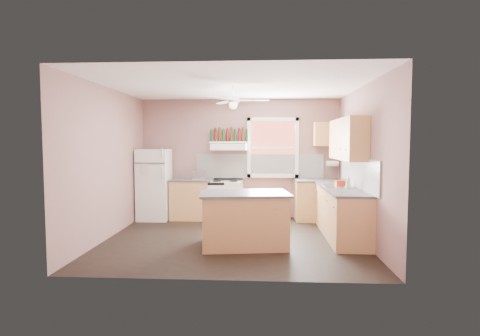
# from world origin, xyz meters

# --- Properties ---
(floor) EXTENTS (4.50, 4.50, 0.00)m
(floor) POSITION_xyz_m (0.00, 0.00, 0.00)
(floor) COLOR black
(floor) RESTS_ON ground
(ceiling) EXTENTS (4.50, 4.50, 0.00)m
(ceiling) POSITION_xyz_m (0.00, 0.00, 2.70)
(ceiling) COLOR white
(ceiling) RESTS_ON ground
(wall_back) EXTENTS (4.50, 0.05, 2.70)m
(wall_back) POSITION_xyz_m (0.00, 2.02, 1.35)
(wall_back) COLOR #835D58
(wall_back) RESTS_ON ground
(wall_right) EXTENTS (0.05, 4.00, 2.70)m
(wall_right) POSITION_xyz_m (2.27, 0.00, 1.35)
(wall_right) COLOR #835D58
(wall_right) RESTS_ON ground
(wall_left) EXTENTS (0.05, 4.00, 2.70)m
(wall_left) POSITION_xyz_m (-2.27, 0.00, 1.35)
(wall_left) COLOR #835D58
(wall_left) RESTS_ON ground
(backsplash_back) EXTENTS (2.90, 0.03, 0.55)m
(backsplash_back) POSITION_xyz_m (0.45, 1.99, 1.18)
(backsplash_back) COLOR white
(backsplash_back) RESTS_ON wall_back
(backsplash_right) EXTENTS (0.03, 2.60, 0.55)m
(backsplash_right) POSITION_xyz_m (2.23, 0.30, 1.18)
(backsplash_right) COLOR white
(backsplash_right) RESTS_ON wall_right
(window_view) EXTENTS (1.00, 0.02, 1.20)m
(window_view) POSITION_xyz_m (0.75, 1.98, 1.60)
(window_view) COLOR brown
(window_view) RESTS_ON wall_back
(window_frame) EXTENTS (1.16, 0.07, 1.36)m
(window_frame) POSITION_xyz_m (0.75, 1.96, 1.60)
(window_frame) COLOR white
(window_frame) RESTS_ON wall_back
(refrigerator) EXTENTS (0.67, 0.65, 1.57)m
(refrigerator) POSITION_xyz_m (-1.89, 1.59, 0.78)
(refrigerator) COLOR white
(refrigerator) RESTS_ON floor
(base_cabinet_left) EXTENTS (0.90, 0.60, 0.86)m
(base_cabinet_left) POSITION_xyz_m (-1.06, 1.70, 0.43)
(base_cabinet_left) COLOR tan
(base_cabinet_left) RESTS_ON floor
(counter_left) EXTENTS (0.92, 0.62, 0.04)m
(counter_left) POSITION_xyz_m (-1.06, 1.70, 0.88)
(counter_left) COLOR #414144
(counter_left) RESTS_ON base_cabinet_left
(toaster) EXTENTS (0.28, 0.17, 0.18)m
(toaster) POSITION_xyz_m (-0.88, 1.64, 0.99)
(toaster) COLOR silver
(toaster) RESTS_ON counter_left
(stove) EXTENTS (0.74, 0.65, 0.86)m
(stove) POSITION_xyz_m (-0.30, 1.70, 0.43)
(stove) COLOR white
(stove) RESTS_ON floor
(range_hood) EXTENTS (0.78, 0.50, 0.14)m
(range_hood) POSITION_xyz_m (-0.23, 1.75, 1.62)
(range_hood) COLOR white
(range_hood) RESTS_ON wall_back
(bottle_shelf) EXTENTS (0.90, 0.26, 0.03)m
(bottle_shelf) POSITION_xyz_m (-0.23, 1.87, 1.72)
(bottle_shelf) COLOR white
(bottle_shelf) RESTS_ON range_hood
(cart) EXTENTS (0.65, 0.56, 0.54)m
(cart) POSITION_xyz_m (0.56, 1.73, 0.27)
(cart) COLOR tan
(cart) RESTS_ON floor
(base_cabinet_corner) EXTENTS (1.00, 0.60, 0.86)m
(base_cabinet_corner) POSITION_xyz_m (1.75, 1.70, 0.43)
(base_cabinet_corner) COLOR tan
(base_cabinet_corner) RESTS_ON floor
(base_cabinet_right) EXTENTS (0.60, 2.20, 0.86)m
(base_cabinet_right) POSITION_xyz_m (1.95, 0.30, 0.43)
(base_cabinet_right) COLOR tan
(base_cabinet_right) RESTS_ON floor
(counter_corner) EXTENTS (1.02, 0.62, 0.04)m
(counter_corner) POSITION_xyz_m (1.75, 1.70, 0.88)
(counter_corner) COLOR #414144
(counter_corner) RESTS_ON base_cabinet_corner
(counter_right) EXTENTS (0.62, 2.22, 0.04)m
(counter_right) POSITION_xyz_m (1.94, 0.30, 0.88)
(counter_right) COLOR #414144
(counter_right) RESTS_ON base_cabinet_right
(sink) EXTENTS (0.55, 0.45, 0.03)m
(sink) POSITION_xyz_m (1.94, 0.50, 0.90)
(sink) COLOR silver
(sink) RESTS_ON counter_right
(faucet) EXTENTS (0.03, 0.03, 0.14)m
(faucet) POSITION_xyz_m (2.10, 0.50, 0.97)
(faucet) COLOR silver
(faucet) RESTS_ON sink
(upper_cabinet_right) EXTENTS (0.33, 1.80, 0.76)m
(upper_cabinet_right) POSITION_xyz_m (2.08, 0.50, 1.78)
(upper_cabinet_right) COLOR tan
(upper_cabinet_right) RESTS_ON wall_right
(upper_cabinet_corner) EXTENTS (0.60, 0.33, 0.52)m
(upper_cabinet_corner) POSITION_xyz_m (1.95, 1.83, 1.90)
(upper_cabinet_corner) COLOR tan
(upper_cabinet_corner) RESTS_ON wall_back
(paper_towel) EXTENTS (0.26, 0.12, 0.12)m
(paper_towel) POSITION_xyz_m (2.07, 1.86, 1.25)
(paper_towel) COLOR white
(paper_towel) RESTS_ON wall_back
(island) EXTENTS (1.47, 1.04, 0.86)m
(island) POSITION_xyz_m (0.21, -0.43, 0.43)
(island) COLOR tan
(island) RESTS_ON floor
(island_top) EXTENTS (1.56, 1.13, 0.04)m
(island_top) POSITION_xyz_m (0.21, -0.43, 0.88)
(island_top) COLOR #414144
(island_top) RESTS_ON island
(ceiling_fan_hub) EXTENTS (0.20, 0.20, 0.08)m
(ceiling_fan_hub) POSITION_xyz_m (0.00, 0.00, 2.45)
(ceiling_fan_hub) COLOR white
(ceiling_fan_hub) RESTS_ON ceiling
(soap_bottle) EXTENTS (0.09, 0.09, 0.23)m
(soap_bottle) POSITION_xyz_m (2.04, 0.18, 1.02)
(soap_bottle) COLOR silver
(soap_bottle) RESTS_ON counter_right
(red_caddy) EXTENTS (0.20, 0.15, 0.10)m
(red_caddy) POSITION_xyz_m (1.98, 0.59, 0.95)
(red_caddy) COLOR #B8280F
(red_caddy) RESTS_ON counter_right
(wine_bottles) EXTENTS (0.86, 0.06, 0.31)m
(wine_bottles) POSITION_xyz_m (-0.23, 1.87, 1.88)
(wine_bottles) COLOR #143819
(wine_bottles) RESTS_ON bottle_shelf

